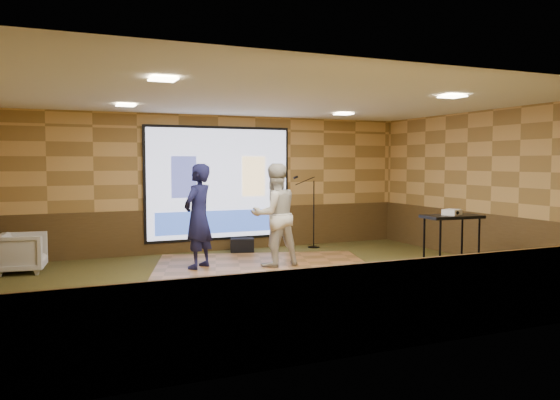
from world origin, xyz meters
name	(u,v)px	position (x,y,z in m)	size (l,w,h in m)	color
ground	(281,281)	(0.00, 0.00, 0.00)	(9.00, 9.00, 0.00)	#2F3819
room_shell	(281,155)	(0.00, 0.00, 2.09)	(9.04, 7.04, 3.02)	tan
wainscot_back	(219,229)	(0.00, 3.48, 0.47)	(9.00, 0.04, 0.95)	#443016
wainscot_front	(411,303)	(0.00, -3.48, 0.47)	(9.00, 0.04, 0.95)	#443016
wainscot_right	(489,238)	(4.48, 0.00, 0.47)	(0.04, 7.00, 0.95)	#443016
projector_screen	(219,185)	(0.00, 3.44, 1.47)	(3.32, 0.06, 2.52)	black
downlight_nw	(126,105)	(-2.20, 1.80, 2.97)	(0.32, 0.32, 0.02)	#FFE9BF
downlight_ne	(344,114)	(2.20, 1.80, 2.97)	(0.32, 0.32, 0.02)	#FFE9BF
downlight_sw	(163,79)	(-2.20, -1.50, 2.97)	(0.32, 0.32, 0.02)	#FFE9BF
downlight_se	(452,97)	(2.20, -1.50, 2.97)	(0.32, 0.32, 0.02)	#FFE9BF
dance_floor	(264,267)	(0.17, 1.20, 0.01)	(4.01, 3.05, 0.03)	#996538
player_left	(198,216)	(-0.99, 1.52, 0.99)	(0.70, 0.46, 1.92)	#141641
player_right	(275,215)	(0.37, 1.16, 0.99)	(0.93, 0.73, 1.92)	beige
av_table	(452,232)	(2.93, -0.71, 0.75)	(1.00, 0.53, 1.05)	black
projector	(452,212)	(2.94, -0.69, 1.10)	(0.29, 0.24, 0.10)	silver
mic_stand	(312,226)	(2.07, 3.00, 0.49)	(0.65, 0.27, 1.67)	black
banquet_chair	(22,253)	(-3.96, 2.50, 0.36)	(0.76, 0.78, 0.71)	gray
duffel_bag	(242,245)	(0.37, 2.99, 0.16)	(0.50, 0.33, 0.31)	black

